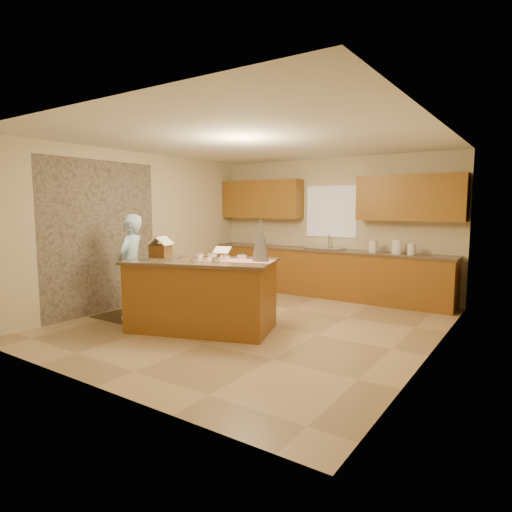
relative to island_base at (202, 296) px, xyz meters
The scene contains 28 objects.
floor 0.93m from the island_base, 54.50° to the left, with size 5.50×5.50×0.00m, color tan.
ceiling 2.36m from the island_base, 54.50° to the left, with size 5.50×5.50×0.00m, color silver.
wall_back 3.54m from the island_base, 82.25° to the left, with size 5.50×5.50×0.00m, color beige.
wall_front 2.32m from the island_base, 77.60° to the right, with size 5.50×5.50×0.00m, color beige.
wall_left 2.31m from the island_base, 162.36° to the left, with size 5.50×5.50×0.00m, color beige.
wall_right 3.15m from the island_base, 12.34° to the left, with size 5.50×5.50×0.00m, color beige.
stone_accent 2.16m from the island_base, behind, with size 2.50×2.50×0.00m, color gray.
window_curtain 3.59m from the island_base, 82.19° to the left, with size 1.05×0.03×1.00m, color white.
back_counter_base 3.13m from the island_base, 81.51° to the left, with size 4.80×0.60×0.88m, color brown.
back_counter_top 3.16m from the island_base, 81.51° to the left, with size 4.85×0.63×0.04m, color brown.
upper_cabinet_left 3.68m from the island_base, 108.68° to the left, with size 1.85×0.35×0.80m, color #9E5F21.
upper_cabinet_right 4.05m from the island_base, 57.98° to the left, with size 1.85×0.35×0.80m, color #9E5F21.
sink 3.16m from the island_base, 81.51° to the left, with size 0.70×0.45×0.12m, color silver.
faucet 3.36m from the island_base, 81.97° to the left, with size 0.03×0.03×0.28m, color silver.
island_base is the anchor object (origin of this frame).
island_top 0.50m from the island_base, ahead, with size 2.05×1.07×0.04m, color brown.
table_runner 0.72m from the island_base, 19.15° to the left, with size 1.09×0.39×0.01m, color #B60D20.
baking_tray 0.81m from the island_base, 155.66° to the right, with size 0.50×0.37×0.03m, color silver.
cookbook 0.77m from the island_base, 87.61° to the left, with size 0.24×0.02×0.20m, color white.
tinsel_tree 1.19m from the island_base, 22.82° to the left, with size 0.24×0.24×0.60m, color silver.
rug 1.47m from the island_base, behind, with size 1.10×0.72×0.01m, color black.
boy 1.38m from the island_base, behind, with size 0.59×0.39×1.63m, color #ADD8F6.
canister_a 3.45m from the island_base, 65.27° to the left, with size 0.16×0.16×0.21m, color white.
canister_b 3.65m from the island_base, 59.12° to the left, with size 0.18×0.18×0.25m, color white.
canister_c 3.78m from the island_base, 55.86° to the left, with size 0.14×0.14×0.19m, color white.
paper_towel 3.30m from the island_base, 107.95° to the left, with size 0.11×0.11×0.23m, color white.
gingerbread_house 0.90m from the island_base, 155.66° to the right, with size 0.38×0.39×0.31m.
candy_bowls 0.57m from the island_base, 46.41° to the left, with size 0.86×0.72×0.06m.
Camera 1 is at (3.56, -5.22, 1.77)m, focal length 30.23 mm.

